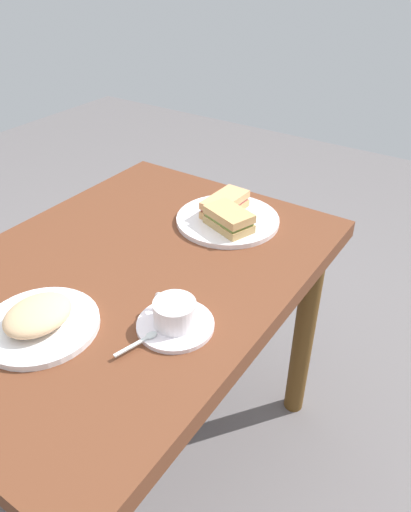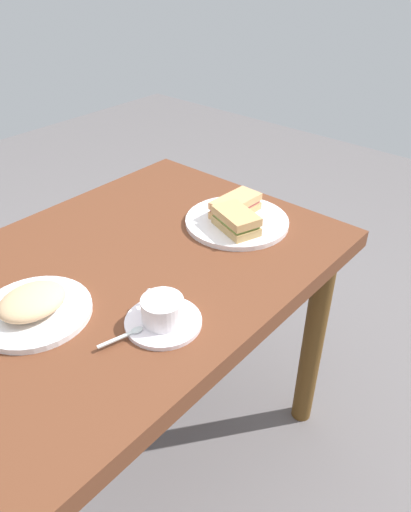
{
  "view_description": "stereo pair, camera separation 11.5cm",
  "coord_description": "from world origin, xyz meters",
  "px_view_note": "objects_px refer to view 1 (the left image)",
  "views": [
    {
      "loc": [
        0.68,
        0.69,
        1.43
      ],
      "look_at": [
        -0.11,
        0.16,
        0.78
      ],
      "focal_mm": 33.88,
      "sensor_mm": 36.0,
      "label": 1
    },
    {
      "loc": [
        0.61,
        0.78,
        1.43
      ],
      "look_at": [
        -0.11,
        0.16,
        0.78
      ],
      "focal_mm": 33.88,
      "sensor_mm": 36.0,
      "label": 2
    }
  ],
  "objects_px": {
    "coffee_cup": "(174,312)",
    "spoon": "(143,340)",
    "sandwich_plate": "(228,220)",
    "side_plate": "(39,325)",
    "dining_table": "(129,305)",
    "coffee_saucer": "(175,325)",
    "sandwich_front": "(225,204)",
    "sandwich_back": "(229,219)"
  },
  "relations": [
    {
      "from": "coffee_cup",
      "to": "spoon",
      "type": "xyz_separation_m",
      "value": [
        0.08,
        -0.02,
        -0.03
      ]
    },
    {
      "from": "sandwich_plate",
      "to": "side_plate",
      "type": "xyz_separation_m",
      "value": [
        0.58,
        -0.09,
        0.0
      ]
    },
    {
      "from": "dining_table",
      "to": "coffee_saucer",
      "type": "distance_m",
      "value": 0.27
    },
    {
      "from": "dining_table",
      "to": "spoon",
      "type": "distance_m",
      "value": 0.3
    },
    {
      "from": "sandwich_front",
      "to": "spoon",
      "type": "relative_size",
      "value": 1.52
    },
    {
      "from": "dining_table",
      "to": "sandwich_plate",
      "type": "distance_m",
      "value": 0.36
    },
    {
      "from": "sandwich_back",
      "to": "side_plate",
      "type": "relative_size",
      "value": 0.61
    },
    {
      "from": "sandwich_plate",
      "to": "sandwich_front",
      "type": "xyz_separation_m",
      "value": [
        -0.02,
        -0.02,
        0.03
      ]
    },
    {
      "from": "dining_table",
      "to": "spoon",
      "type": "relative_size",
      "value": 10.75
    },
    {
      "from": "spoon",
      "to": "side_plate",
      "type": "distance_m",
      "value": 0.22
    },
    {
      "from": "dining_table",
      "to": "sandwich_back",
      "type": "height_order",
      "value": "sandwich_back"
    },
    {
      "from": "sandwich_plate",
      "to": "coffee_cup",
      "type": "distance_m",
      "value": 0.45
    },
    {
      "from": "sandwich_plate",
      "to": "sandwich_front",
      "type": "bearing_deg",
      "value": -133.24
    },
    {
      "from": "coffee_saucer",
      "to": "side_plate",
      "type": "height_order",
      "value": "side_plate"
    },
    {
      "from": "coffee_cup",
      "to": "dining_table",
      "type": "bearing_deg",
      "value": -113.92
    },
    {
      "from": "sandwich_back",
      "to": "spoon",
      "type": "distance_m",
      "value": 0.46
    },
    {
      "from": "coffee_saucer",
      "to": "side_plate",
      "type": "relative_size",
      "value": 0.67
    },
    {
      "from": "coffee_cup",
      "to": "coffee_saucer",
      "type": "bearing_deg",
      "value": 73.11
    },
    {
      "from": "sandwich_plate",
      "to": "coffee_cup",
      "type": "bearing_deg",
      "value": 17.61
    },
    {
      "from": "sandwich_front",
      "to": "side_plate",
      "type": "distance_m",
      "value": 0.61
    },
    {
      "from": "dining_table",
      "to": "sandwich_back",
      "type": "xyz_separation_m",
      "value": [
        -0.28,
        0.12,
        0.16
      ]
    },
    {
      "from": "coffee_saucer",
      "to": "coffee_cup",
      "type": "relative_size",
      "value": 1.45
    },
    {
      "from": "sandwich_plate",
      "to": "coffee_cup",
      "type": "relative_size",
      "value": 2.58
    },
    {
      "from": "sandwich_back",
      "to": "side_plate",
      "type": "distance_m",
      "value": 0.55
    },
    {
      "from": "sandwich_plate",
      "to": "coffee_saucer",
      "type": "height_order",
      "value": "sandwich_plate"
    },
    {
      "from": "sandwich_plate",
      "to": "side_plate",
      "type": "bearing_deg",
      "value": -9.08
    },
    {
      "from": "sandwich_plate",
      "to": "coffee_saucer",
      "type": "relative_size",
      "value": 1.79
    },
    {
      "from": "sandwich_back",
      "to": "side_plate",
      "type": "bearing_deg",
      "value": -12.96
    },
    {
      "from": "side_plate",
      "to": "sandwich_back",
      "type": "bearing_deg",
      "value": 167.04
    },
    {
      "from": "sandwich_back",
      "to": "coffee_saucer",
      "type": "height_order",
      "value": "sandwich_back"
    },
    {
      "from": "dining_table",
      "to": "side_plate",
      "type": "xyz_separation_m",
      "value": [
        0.26,
        -0.0,
        0.12
      ]
    },
    {
      "from": "sandwich_plate",
      "to": "coffee_cup",
      "type": "xyz_separation_m",
      "value": [
        0.42,
        0.13,
        0.03
      ]
    },
    {
      "from": "sandwich_front",
      "to": "dining_table",
      "type": "bearing_deg",
      "value": -10.68
    },
    {
      "from": "dining_table",
      "to": "sandwich_plate",
      "type": "relative_size",
      "value": 3.69
    },
    {
      "from": "spoon",
      "to": "sandwich_front",
      "type": "bearing_deg",
      "value": -165.15
    },
    {
      "from": "coffee_saucer",
      "to": "spoon",
      "type": "relative_size",
      "value": 1.63
    },
    {
      "from": "coffee_cup",
      "to": "sandwich_back",
      "type": "bearing_deg",
      "value": -164.65
    },
    {
      "from": "dining_table",
      "to": "coffee_cup",
      "type": "xyz_separation_m",
      "value": [
        0.1,
        0.22,
        0.15
      ]
    },
    {
      "from": "dining_table",
      "to": "sandwich_front",
      "type": "bearing_deg",
      "value": 169.32
    },
    {
      "from": "coffee_saucer",
      "to": "coffee_cup",
      "type": "height_order",
      "value": "coffee_cup"
    },
    {
      "from": "sandwich_back",
      "to": "side_plate",
      "type": "xyz_separation_m",
      "value": [
        0.54,
        -0.12,
        -0.03
      ]
    },
    {
      "from": "sandwich_front",
      "to": "side_plate",
      "type": "height_order",
      "value": "sandwich_front"
    }
  ]
}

